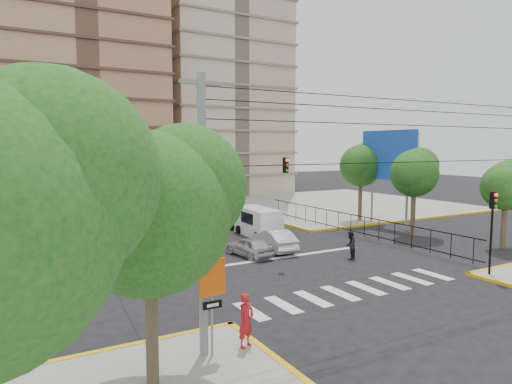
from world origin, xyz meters
TOP-DOWN VIEW (x-y plane):
  - ground at (0.00, 0.00)m, footprint 160.00×160.00m
  - sidewalk_ne at (20.00, 20.00)m, footprint 26.00×26.00m
  - crosswalk_stripes at (0.00, -6.00)m, footprint 12.00×2.40m
  - stop_line at (0.00, 1.20)m, footprint 13.00×0.40m
  - tower_beige at (14.00, 40.00)m, footprint 17.00×16.00m
  - park_fence at (9.00, 4.50)m, footprint 0.10×22.50m
  - billboard at (14.45, 6.00)m, footprint 0.36×6.20m
  - tree_sw_near at (-10.90, -9.99)m, footprint 5.63×4.60m
  - tree_park_a at (13.08, 2.01)m, footprint 4.41×3.60m
  - tree_park_b at (15.07, -3.99)m, footprint 3.92×3.20m
  - tree_park_c at (14.09, 9.01)m, footprint 4.65×3.80m
  - tree_tudor at (-11.90, 16.01)m, footprint 5.39×4.40m
  - traffic_light_se at (7.80, -7.80)m, footprint 0.28×0.22m
  - traffic_light_nw at (-7.80, 7.80)m, footprint 0.28×0.22m
  - traffic_light_hanging at (0.00, -2.04)m, footprint 18.00×9.12m
  - utility_pole_sw at (-9.00, -9.00)m, footprint 1.40×0.28m
  - district_sign at (-8.80, -9.24)m, footprint 0.90×0.12m
  - van_right_lane at (2.69, 7.76)m, footprint 2.06×4.81m
  - van_left_lane at (-1.64, 20.04)m, footprint 2.09×5.00m
  - car_silver_front_left at (-1.06, 2.48)m, footprint 1.95×3.80m
  - car_white_front_right at (1.19, 3.06)m, footprint 1.99×4.44m
  - car_grey_mid_left at (-2.97, 9.02)m, footprint 2.95×5.54m
  - car_silver_rear_left at (-3.39, 15.29)m, footprint 2.09×4.36m
  - car_darkgrey_mid_right at (2.14, 12.83)m, footprint 2.16×4.09m
  - car_white_rear_right at (2.01, 18.75)m, footprint 1.97×4.55m
  - pedestrian_sw_corner at (-7.54, -9.18)m, footprint 0.79×0.67m
  - pedestrian_crosswalk at (3.96, -1.21)m, footprint 1.06×0.99m

SIDE VIEW (x-z plane):
  - ground at x=0.00m, z-range 0.00..0.00m
  - park_fence at x=9.00m, z-range -0.83..0.83m
  - crosswalk_stripes at x=0.00m, z-range 0.00..0.01m
  - stop_line at x=0.00m, z-range 0.00..0.01m
  - sidewalk_ne at x=20.00m, z-range 0.00..0.15m
  - car_silver_rear_left at x=-3.39m, z-range 0.00..1.22m
  - car_silver_front_left at x=-1.06m, z-range 0.00..1.24m
  - car_darkgrey_mid_right at x=2.14m, z-range 0.00..1.33m
  - car_white_front_right at x=1.19m, z-range 0.00..1.41m
  - car_white_rear_right at x=2.01m, z-range 0.00..1.46m
  - car_grey_mid_left at x=-2.97m, z-range 0.00..1.48m
  - pedestrian_crosswalk at x=3.96m, z-range 0.00..1.74m
  - van_right_lane at x=2.69m, z-range -0.03..2.11m
  - pedestrian_sw_corner at x=-7.54m, z-range 0.15..2.00m
  - van_left_lane at x=-1.64m, z-range -0.03..2.20m
  - district_sign at x=-8.80m, z-range 0.85..4.05m
  - traffic_light_se at x=7.80m, z-range 0.91..5.31m
  - traffic_light_nw at x=-7.80m, z-range 0.91..5.31m
  - tree_park_b at x=15.07m, z-range 1.37..7.35m
  - utility_pole_sw at x=-9.00m, z-range 0.27..9.27m
  - tree_park_a at x=13.08m, z-range 1.60..8.42m
  - tree_tudor at x=-11.90m, z-range 1.50..8.93m
  - tree_sw_near at x=-10.90m, z-range 1.48..9.06m
  - tree_park_c at x=14.09m, z-range 1.71..8.96m
  - traffic_light_hanging at x=0.00m, z-range 5.44..6.36m
  - billboard at x=14.45m, z-range 1.95..10.05m
  - tower_beige at x=14.00m, z-range 0.00..48.00m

